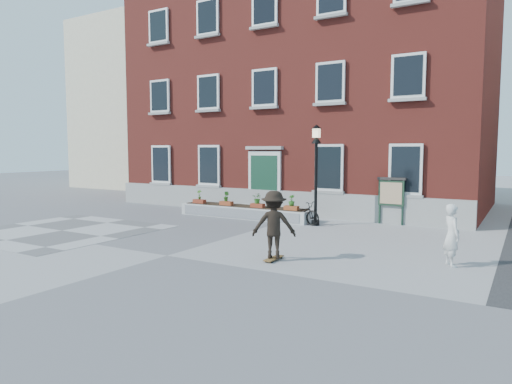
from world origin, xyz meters
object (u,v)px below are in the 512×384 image
Objects in this scene: lamp_post at (316,161)px; skateboarder at (274,225)px; bystander at (452,235)px; notice_board at (391,193)px; bicycle at (301,212)px.

skateboarder is (1.37, -5.88, -1.57)m from lamp_post.
skateboarder is at bearing 79.47° from bystander.
lamp_post is at bearing -144.59° from notice_board.
bystander is at bearing 23.45° from skateboarder.
lamp_post reaches higher than skateboarder.
bystander is 4.52m from skateboarder.
notice_board is (3.10, 1.79, 0.80)m from bicycle.
lamp_post is at bearing -77.11° from bicycle.
notice_board is 7.72m from skateboarder.
lamp_post is at bearing 103.11° from skateboarder.
bystander is at bearing -62.46° from notice_board.
skateboarder reaches higher than bystander.
skateboarder is at bearing -150.94° from bicycle.
bicycle is 0.94× the size of skateboarder.
lamp_post is 2.10× the size of skateboarder.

